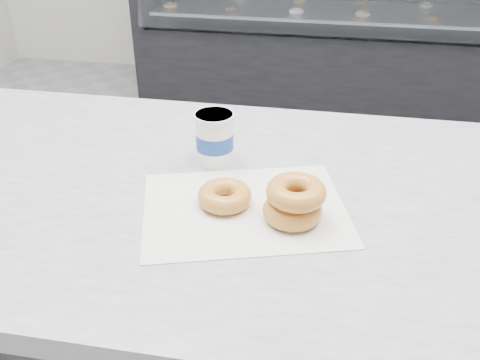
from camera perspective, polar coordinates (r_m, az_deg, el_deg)
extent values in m
plane|color=gray|center=(1.98, 5.72, -14.38)|extent=(5.00, 5.00, 0.00)
cube|color=#B6B6BA|center=(0.96, 5.02, -2.72)|extent=(3.06, 0.76, 0.04)
cube|color=black|center=(3.68, 9.10, 12.38)|extent=(2.40, 0.70, 0.50)
cube|color=silver|center=(3.59, 9.55, 17.37)|extent=(2.20, 0.55, 0.02)
cube|color=silver|center=(0.91, 0.49, -3.07)|extent=(0.40, 0.35, 0.00)
torus|color=gold|center=(0.91, -1.65, -1.71)|extent=(0.11, 0.11, 0.03)
torus|color=gold|center=(0.88, 5.61, -3.25)|extent=(0.10, 0.10, 0.03)
torus|color=gold|center=(0.86, 6.01, -1.29)|extent=(0.14, 0.14, 0.03)
cylinder|color=white|center=(1.03, -2.72, 4.45)|extent=(0.09, 0.09, 0.10)
cylinder|color=white|center=(1.01, -2.79, 6.92)|extent=(0.08, 0.08, 0.01)
cylinder|color=navy|center=(1.03, -2.71, 4.23)|extent=(0.09, 0.09, 0.03)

